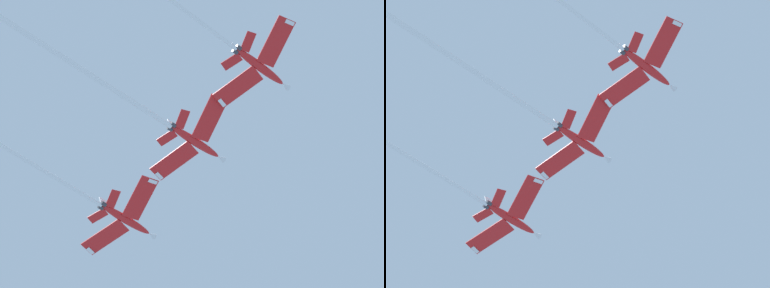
% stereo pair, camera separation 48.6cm
% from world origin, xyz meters
% --- Properties ---
extents(jet_inner_left, '(31.88, 36.44, 15.86)m').
position_xyz_m(jet_inner_left, '(34.45, 19.19, 141.12)').
color(jet_inner_left, red).
extents(jet_centre, '(33.73, 41.02, 17.73)m').
position_xyz_m(jet_centre, '(16.12, 10.28, 140.15)').
color(jet_centre, red).
extents(jet_inner_right, '(31.31, 37.54, 15.52)m').
position_xyz_m(jet_inner_right, '(4.03, -4.52, 141.19)').
color(jet_inner_right, red).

